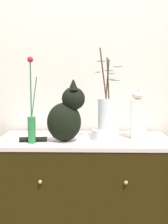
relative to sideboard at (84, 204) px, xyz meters
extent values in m
cube|color=silver|center=(0.00, 0.35, 0.83)|extent=(4.40, 0.08, 2.60)
cube|color=black|center=(0.00, 0.00, -0.01)|extent=(1.13, 0.54, 0.91)
cube|color=beige|center=(0.00, 0.00, 0.45)|extent=(1.15, 0.55, 0.02)
sphere|color=#B79338|center=(-0.25, -0.28, 0.26)|extent=(0.02, 0.02, 0.02)
sphere|color=#B79338|center=(0.25, -0.28, 0.26)|extent=(0.02, 0.02, 0.02)
ellipsoid|color=black|center=(-0.13, -0.09, 0.59)|extent=(0.24, 0.20, 0.25)
sphere|color=black|center=(-0.07, -0.08, 0.74)|extent=(0.15, 0.15, 0.15)
cone|color=black|center=(-0.07, -0.04, 0.83)|extent=(0.06, 0.06, 0.07)
cone|color=black|center=(-0.06, -0.12, 0.83)|extent=(0.06, 0.06, 0.07)
cylinder|color=black|center=(-0.32, -0.11, 0.48)|extent=(0.18, 0.05, 0.03)
cylinder|color=#29773A|center=(-0.33, -0.14, 0.55)|extent=(0.05, 0.05, 0.17)
cylinder|color=#276B37|center=(-0.33, -0.14, 0.80)|extent=(0.01, 0.01, 0.33)
sphere|color=#AC1A22|center=(-0.33, -0.14, 0.98)|extent=(0.04, 0.04, 0.04)
cylinder|color=#23653C|center=(-0.31, -0.14, 0.76)|extent=(0.04, 0.01, 0.25)
cylinder|color=white|center=(0.14, -0.02, 0.50)|extent=(0.17, 0.17, 0.07)
cylinder|color=silver|center=(0.14, -0.02, 0.63)|extent=(0.10, 0.10, 0.21)
cylinder|color=#503528|center=(0.16, -0.03, 0.83)|extent=(0.03, 0.06, 0.35)
ellipsoid|color=#2B7036|center=(0.20, -0.05, 0.86)|extent=(0.07, 0.05, 0.01)
ellipsoid|color=#2A6838|center=(0.18, -0.02, 0.90)|extent=(0.08, 0.07, 0.01)
ellipsoid|color=#26663D|center=(0.22, -0.04, 0.94)|extent=(0.07, 0.04, 0.01)
cylinder|color=#513427|center=(0.15, 0.00, 0.82)|extent=(0.03, 0.03, 0.34)
ellipsoid|color=#2A7141|center=(0.18, 0.01, 0.86)|extent=(0.08, 0.06, 0.01)
ellipsoid|color=#29673E|center=(0.16, -0.01, 0.92)|extent=(0.08, 0.06, 0.01)
cylinder|color=#4A2E21|center=(0.13, -0.04, 0.86)|extent=(0.06, 0.04, 0.41)
ellipsoid|color=#24722F|center=(0.09, -0.07, 0.91)|extent=(0.05, 0.08, 0.01)
ellipsoid|color=#2D6C33|center=(0.11, -0.06, 0.98)|extent=(0.08, 0.07, 0.01)
cube|color=silver|center=(0.36, 0.02, 0.60)|extent=(0.09, 0.09, 0.27)
ellipsoid|color=silver|center=(0.36, 0.02, 0.76)|extent=(0.09, 0.09, 0.05)
sphere|color=silver|center=(0.36, 0.02, 0.79)|extent=(0.02, 0.02, 0.02)
camera|label=1|loc=(0.05, -2.00, 0.89)|focal=48.48mm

